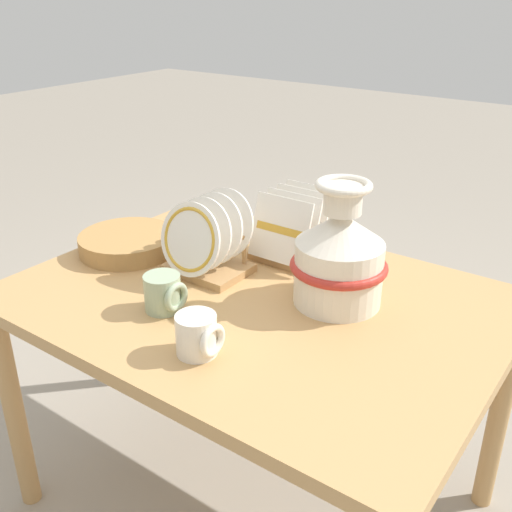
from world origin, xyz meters
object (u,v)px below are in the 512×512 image
ceramic_vase (339,255)px  dish_rack_square_plates (294,237)px  dish_rack_round_plates (206,246)px  mug_cream_glaze (198,335)px  mug_sage_glaze (164,293)px  wicker_charger_stack (129,242)px

ceramic_vase → dish_rack_square_plates: size_ratio=1.48×
dish_rack_round_plates → mug_cream_glaze: 0.39m
ceramic_vase → dish_rack_round_plates: 0.38m
ceramic_vase → mug_cream_glaze: ceramic_vase is taller
dish_rack_round_plates → ceramic_vase: bearing=10.3°
mug_sage_glaze → wicker_charger_stack: bearing=149.8°
wicker_charger_stack → mug_sage_glaze: size_ratio=2.93×
dish_rack_square_plates → mug_cream_glaze: 0.54m
ceramic_vase → mug_sage_glaze: (-0.32, -0.28, -0.08)m
dish_rack_round_plates → mug_sage_glaze: 0.22m
dish_rack_round_plates → mug_sage_glaze: bearing=-77.2°
dish_rack_round_plates → wicker_charger_stack: size_ratio=0.76×
dish_rack_round_plates → dish_rack_square_plates: (0.14, 0.22, -0.02)m
wicker_charger_stack → dish_rack_square_plates: bearing=29.7°
ceramic_vase → wicker_charger_stack: bearing=-172.3°
dish_rack_round_plates → mug_sage_glaze: (0.05, -0.21, -0.04)m
dish_rack_round_plates → wicker_charger_stack: 0.29m
ceramic_vase → mug_sage_glaze: bearing=-138.6°
mug_cream_glaze → dish_rack_round_plates: bearing=127.7°
dish_rack_round_plates → dish_rack_square_plates: size_ratio=1.02×
dish_rack_round_plates → dish_rack_square_plates: dish_rack_round_plates is taller
dish_rack_round_plates → wicker_charger_stack: dish_rack_round_plates is taller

